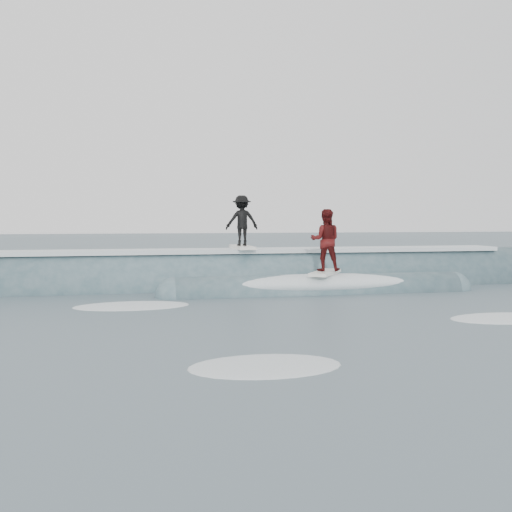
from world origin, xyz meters
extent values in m
plane|color=#3C5157|center=(0.00, 0.00, 0.00)|extent=(160.00, 160.00, 0.00)
cylinder|color=#39555F|center=(0.00, 5.63, 0.00)|extent=(21.49, 2.30, 2.30)
cylinder|color=#39555F|center=(1.80, 3.43, 0.00)|extent=(9.00, 1.17, 1.17)
sphere|color=#39555F|center=(-2.70, 3.43, 0.00)|extent=(1.17, 1.17, 1.17)
sphere|color=#39555F|center=(6.30, 3.43, 0.00)|extent=(1.17, 1.17, 1.17)
cube|color=white|center=(0.00, 5.63, 1.22)|extent=(18.00, 1.30, 0.14)
ellipsoid|color=white|center=(1.80, 3.43, 0.30)|extent=(7.60, 1.30, 0.60)
cube|color=white|center=(-0.28, 5.63, 1.34)|extent=(0.59, 2.01, 0.10)
imported|color=black|center=(-0.28, 5.63, 2.24)|extent=(1.12, 0.66, 1.70)
cube|color=white|center=(1.94, 3.43, 0.64)|extent=(1.55, 1.98, 0.10)
imported|color=#480D0D|center=(1.94, 3.43, 1.64)|extent=(1.10, 0.96, 1.91)
ellipsoid|color=white|center=(4.60, -1.77, 0.00)|extent=(2.87, 1.96, 0.10)
ellipsoid|color=white|center=(-3.92, 1.93, 0.00)|extent=(2.59, 1.77, 0.10)
ellipsoid|color=white|center=(-1.83, -4.80, 0.00)|extent=(2.65, 1.80, 0.10)
cylinder|color=#39555F|center=(8.79, 18.00, 0.00)|extent=(22.00, 0.80, 0.80)
cylinder|color=#39555F|center=(-3.62, 22.00, 0.00)|extent=(22.00, 0.60, 0.60)
camera|label=1|loc=(-3.78, -13.33, 2.29)|focal=40.00mm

